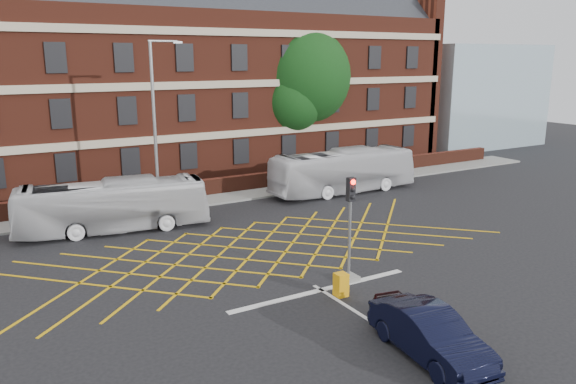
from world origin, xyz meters
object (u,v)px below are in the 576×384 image
bus_right (343,171)px  car_navy (430,334)px  street_lamp (157,158)px  utility_cabinet (341,285)px  bus_left (113,206)px  car_maroon (413,320)px  deciduous_tree (300,84)px  traffic_light_near (350,239)px

bus_right → car_navy: (-10.24, -18.57, -0.70)m
street_lamp → utility_cabinet: (2.51, -13.92, -2.96)m
street_lamp → utility_cabinet: size_ratio=10.77×
bus_right → street_lamp: street_lamp is taller
bus_left → utility_cabinet: bus_left is taller
car_maroon → deciduous_tree: 29.35m
traffic_light_near → street_lamp: size_ratio=0.44×
bus_right → deciduous_tree: bearing=-12.8°
car_maroon → traffic_light_near: bearing=88.5°
bus_left → car_maroon: 17.42m
traffic_light_near → deciduous_tree: bearing=63.1°
bus_right → traffic_light_near: traffic_light_near is taller
bus_right → deciduous_tree: 10.43m
car_navy → traffic_light_near: bearing=82.5°
car_navy → utility_cabinet: size_ratio=5.02×
bus_left → car_navy: (5.09, -17.67, -0.61)m
car_maroon → street_lamp: bearing=109.0°
street_lamp → utility_cabinet: 14.45m
bus_right → bus_left: bearing=93.5°
bus_left → utility_cabinet: 13.82m
car_maroon → bus_left: bearing=119.1°
bus_left → car_navy: bus_left is taller
car_maroon → street_lamp: size_ratio=0.37×
deciduous_tree → bus_right: bearing=-102.9°
bus_right → utility_cabinet: (-9.94, -13.59, -1.00)m
bus_right → utility_cabinet: 16.87m
bus_left → deciduous_tree: (17.34, 9.63, 5.44)m
car_navy → traffic_light_near: size_ratio=1.06×
car_navy → bus_right: bearing=67.3°
bus_left → deciduous_tree: 20.57m
bus_left → car_navy: 18.40m
deciduous_tree → utility_cabinet: (-11.95, -22.32, -6.34)m
utility_cabinet → bus_right: bearing=53.8°
car_navy → street_lamp: bearing=102.8°
traffic_light_near → utility_cabinet: (-1.17, -1.09, -1.31)m
deciduous_tree → street_lamp: (-14.46, -8.41, -3.38)m
car_navy → car_maroon: bearing=76.4°
car_maroon → traffic_light_near: traffic_light_near is taller
deciduous_tree → car_maroon: bearing=-114.4°
bus_left → traffic_light_near: traffic_light_near is taller
bus_left → street_lamp: street_lamp is taller
bus_left → bus_right: bus_right is taller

